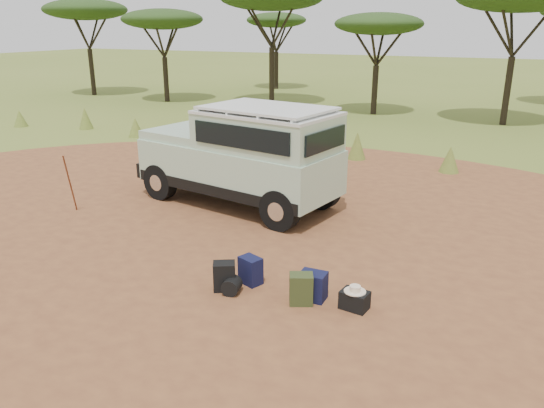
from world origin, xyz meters
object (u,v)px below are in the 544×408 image
at_px(backpack_navy, 251,271).
at_px(hard_case, 354,300).
at_px(backpack_olive, 301,289).
at_px(duffel_navy, 313,286).
at_px(safari_vehicle, 244,158).
at_px(backpack_black, 224,276).
at_px(walking_staff, 70,184).

height_order(backpack_navy, hard_case, backpack_navy).
bearing_deg(backpack_olive, duffel_navy, 36.82).
distance_m(duffel_navy, hard_case, 0.71).
height_order(safari_vehicle, duffel_navy, safari_vehicle).
bearing_deg(duffel_navy, backpack_black, -168.26).
relative_size(walking_staff, backpack_black, 3.01).
distance_m(walking_staff, duffel_navy, 6.81).
distance_m(safari_vehicle, duffel_navy, 5.04).
height_order(walking_staff, hard_case, walking_staff).
bearing_deg(hard_case, safari_vehicle, 144.53).
distance_m(safari_vehicle, backpack_olive, 5.13).
bearing_deg(duffel_navy, walking_staff, 166.37).
bearing_deg(backpack_navy, backpack_olive, 6.49).
bearing_deg(hard_case, backpack_black, -163.61).
relative_size(backpack_black, backpack_olive, 0.97).
bearing_deg(backpack_olive, walking_staff, 140.69).
relative_size(backpack_black, duffel_navy, 1.05).
distance_m(backpack_navy, hard_case, 1.87).
relative_size(walking_staff, hard_case, 3.51).
xyz_separation_m(duffel_navy, hard_case, (0.70, -0.01, -0.09)).
relative_size(backpack_black, backpack_navy, 1.02).
bearing_deg(safari_vehicle, hard_case, -32.98).
height_order(backpack_olive, hard_case, backpack_olive).
bearing_deg(backpack_olive, hard_case, -10.73).
bearing_deg(walking_staff, hard_case, -37.01).
height_order(walking_staff, backpack_olive, walking_staff).
height_order(duffel_navy, hard_case, duffel_navy).
relative_size(walking_staff, backpack_olive, 2.91).
bearing_deg(walking_staff, backpack_navy, -40.05).
relative_size(safari_vehicle, backpack_olive, 10.45).
height_order(backpack_black, backpack_olive, backpack_olive).
xyz_separation_m(walking_staff, duffel_navy, (6.64, -1.44, -0.48)).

